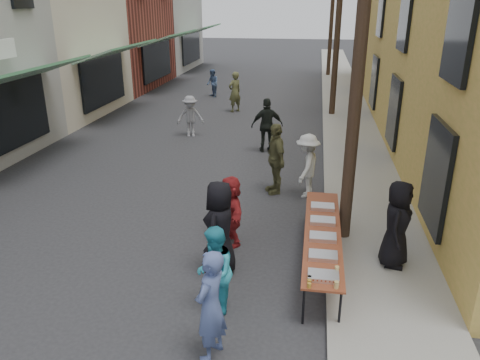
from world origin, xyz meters
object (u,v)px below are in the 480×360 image
(catering_tray_sausage, at_px, (323,276))
(guest_front_a, at_px, (220,229))
(utility_pole_far, at_px, (332,7))
(serving_table, at_px, (323,233))
(utility_pole_mid, at_px, (339,12))
(guest_front_c, at_px, (215,272))
(utility_pole_near, at_px, (362,27))
(server, at_px, (397,224))

(catering_tray_sausage, xyz_separation_m, guest_front_a, (-1.93, 1.10, 0.15))
(catering_tray_sausage, height_order, guest_front_a, guest_front_a)
(utility_pole_far, height_order, catering_tray_sausage, utility_pole_far)
(catering_tray_sausage, bearing_deg, serving_table, 90.00)
(utility_pole_mid, xyz_separation_m, serving_table, (-0.50, -13.19, -3.79))
(utility_pole_far, height_order, guest_front_c, utility_pole_far)
(catering_tray_sausage, distance_m, guest_front_c, 1.77)
(utility_pole_mid, bearing_deg, catering_tray_sausage, -91.93)
(utility_pole_mid, relative_size, guest_front_c, 5.70)
(utility_pole_near, xyz_separation_m, guest_front_a, (-2.43, -1.74, -3.56))
(utility_pole_far, distance_m, catering_tray_sausage, 27.10)
(utility_pole_far, bearing_deg, guest_front_a, -95.39)
(catering_tray_sausage, height_order, server, server)
(serving_table, xyz_separation_m, catering_tray_sausage, (-0.00, -1.65, 0.08))
(guest_front_a, bearing_deg, utility_pole_far, -174.92)
(utility_pole_mid, height_order, guest_front_a, utility_pole_mid)
(utility_pole_far, distance_m, guest_front_c, 27.34)
(utility_pole_mid, xyz_separation_m, catering_tray_sausage, (-0.50, -14.84, -3.71))
(serving_table, relative_size, server, 2.30)
(utility_pole_near, bearing_deg, catering_tray_sausage, -99.98)
(utility_pole_near, height_order, utility_pole_mid, same)
(serving_table, height_order, server, server)
(utility_pole_near, bearing_deg, utility_pole_far, 90.00)
(utility_pole_mid, relative_size, server, 5.17)
(utility_pole_mid, distance_m, guest_front_c, 15.61)
(utility_pole_far, distance_m, serving_table, 25.48)
(guest_front_a, bearing_deg, catering_tray_sausage, 70.68)
(utility_pole_near, relative_size, catering_tray_sausage, 18.00)
(serving_table, xyz_separation_m, server, (1.39, 0.11, 0.26))
(catering_tray_sausage, bearing_deg, utility_pole_mid, 88.07)
(utility_pole_mid, distance_m, utility_pole_far, 12.00)
(utility_pole_mid, relative_size, catering_tray_sausage, 18.00)
(serving_table, bearing_deg, server, 4.73)
(serving_table, height_order, guest_front_c, guest_front_c)
(utility_pole_mid, xyz_separation_m, server, (0.89, -13.08, -3.53))
(guest_front_c, distance_m, server, 3.69)
(utility_pole_mid, bearing_deg, utility_pole_near, -90.00)
(utility_pole_far, height_order, server, utility_pole_far)
(utility_pole_far, xyz_separation_m, serving_table, (-0.50, -25.19, -3.79))
(utility_pole_far, height_order, guest_front_a, utility_pole_far)
(guest_front_a, relative_size, guest_front_c, 1.19)
(utility_pole_far, xyz_separation_m, catering_tray_sausage, (-0.50, -26.84, -3.71))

